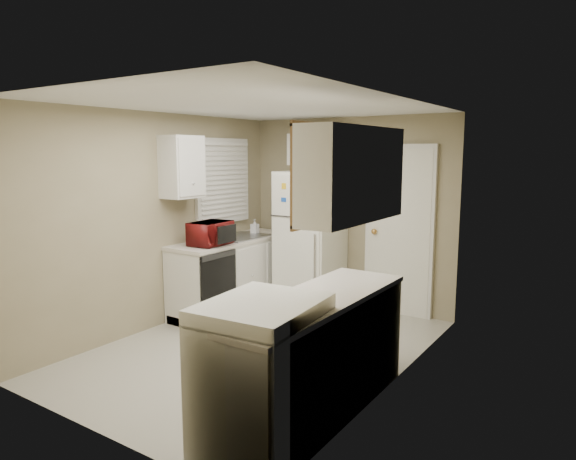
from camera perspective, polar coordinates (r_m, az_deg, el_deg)
The scene contains 19 objects.
floor at distance 5.32m, azimuth -3.06°, elevation -13.03°, with size 3.80×3.80×0.00m, color beige.
ceiling at distance 4.97m, azimuth -3.29°, elevation 13.67°, with size 3.80×3.80×0.00m, color white.
wall_left at distance 5.94m, azimuth -14.05°, elevation 0.99°, with size 3.80×3.80×0.00m, color gray.
wall_right at distance 4.32m, azimuth 11.86°, elevation -1.70°, with size 3.80×3.80×0.00m, color gray.
wall_back at distance 6.61m, azimuth 6.74°, elevation 1.94°, with size 2.80×2.80×0.00m, color gray.
wall_front at distance 3.69m, azimuth -21.17°, elevation -3.87°, with size 2.80×2.80×0.00m, color gray.
left_counter at distance 6.51m, azimuth -6.14°, elevation -4.86°, with size 0.60×1.80×0.90m, color silver.
dishwasher at distance 5.88m, azimuth -7.72°, elevation -5.96°, with size 0.03×0.58×0.72m, color black.
sink at distance 6.55m, azimuth -5.36°, elevation -1.11°, with size 0.54×0.74×0.16m, color gray.
microwave at distance 5.99m, azimuth -8.61°, elevation -0.24°, with size 0.27×0.49×0.33m, color maroon.
soap_bottle at distance 6.77m, azimuth -3.71°, elevation 0.43°, with size 0.09×0.09×0.19m, color beige.
window_blinds at distance 6.63m, azimuth -7.20°, elevation 5.42°, with size 0.10×0.98×1.08m, color silver.
upper_cabinet_left at distance 5.94m, azimuth -11.70°, elevation 6.88°, with size 0.30×0.45×0.70m, color silver.
refrigerator at distance 6.50m, azimuth 2.51°, elevation -1.10°, with size 0.71×0.69×1.73m, color white.
cabinet_over_fridge at distance 6.63m, azimuth 3.15°, elevation 8.93°, with size 0.70×0.30×0.40m, color silver.
interior_door at distance 6.31m, azimuth 12.22°, elevation -0.16°, with size 0.86×0.06×2.08m, color white.
right_counter at distance 3.97m, azimuth 2.90°, elevation -13.78°, with size 0.60×2.00×0.90m, color silver.
stove at distance 3.53m, azimuth -2.86°, elevation -15.69°, with size 0.68×0.83×1.01m, color white.
upper_cabinet_right at distance 3.86m, azimuth 7.27°, elevation 6.16°, with size 0.30×1.20×0.70m, color silver.
Camera 1 is at (2.97, -3.96, 1.96)m, focal length 32.00 mm.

